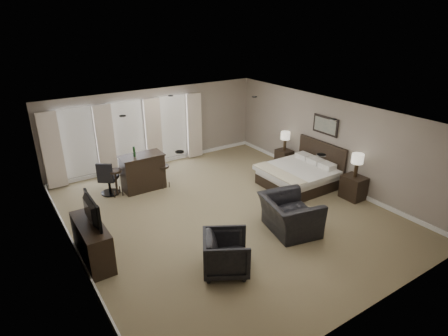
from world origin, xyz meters
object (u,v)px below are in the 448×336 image
bed (295,168)px  bar_counter (143,172)px  lamp_far (285,141)px  tv (89,221)px  desk_chair (108,177)px  lamp_near (357,165)px  dresser (92,242)px  nightstand_near (353,187)px  bar_stool_left (116,183)px  bar_stool_right (164,176)px  armchair_near (290,209)px  nightstand_far (284,158)px  armchair_far (226,252)px

bed → bar_counter: size_ratio=1.57×
bed → lamp_far: size_ratio=3.03×
tv → desk_chair: 3.23m
lamp_near → bar_counter: size_ratio=0.54×
lamp_far → dresser: lamp_far is taller
nightstand_near → bar_stool_left: (-5.51, 3.85, 0.06)m
tv → bar_stool_left: size_ratio=1.29×
nightstand_near → bar_stool_right: bearing=138.9°
armchair_near → nightstand_far: bearing=-27.5°
bar_counter → bar_stool_left: 0.82m
bed → armchair_near: size_ratio=1.47×
tv → lamp_near: bearing=-99.2°
tv → bar_counter: bearing=-39.4°
dresser → armchair_far: armchair_far is taller
lamp_far → tv: (-6.92, -1.78, 0.05)m
armchair_far → bar_stool_left: 4.63m
bed → nightstand_far: bed is taller
nightstand_far → lamp_near: size_ratio=0.85×
armchair_near → desk_chair: size_ratio=1.29×
bed → tv: (-6.03, -0.33, 0.33)m
bar_counter → bar_stool_right: 0.64m
dresser → tv: size_ratio=1.49×
nightstand_near → dresser: 7.01m
dresser → armchair_far: 2.83m
armchair_far → desk_chair: bearing=40.2°
armchair_far → bar_stool_right: (0.65, 4.33, -0.11)m
nightstand_near → lamp_far: (0.00, 2.90, 0.56)m
armchair_near → desk_chair: bearing=46.9°
nightstand_far → bar_stool_left: bar_stool_left is taller
bar_stool_left → lamp_near: bearing=-34.9°
tv → desk_chair: size_ratio=0.99×
bar_stool_left → tv: bearing=-117.3°
nightstand_near → armchair_far: bearing=-171.4°
desk_chair → nightstand_far: bearing=-153.2°
bar_counter → nightstand_far: bearing=-11.2°
nightstand_far → bar_stool_left: size_ratio=0.72×
bed → bar_stool_left: (-4.62, 2.40, -0.23)m
tv → armchair_near: size_ratio=0.77×
tv → bar_stool_right: bearing=-48.3°
desk_chair → armchair_far: bearing=138.7°
lamp_near → lamp_far: 2.90m
dresser → nightstand_near: bearing=-9.2°
tv → armchair_near: armchair_near is taller
lamp_far → armchair_far: 6.01m
bar_stool_left → bar_stool_right: 1.40m
bed → tv: bearing=-176.9°
nightstand_near → armchair_near: (-2.67, -0.28, 0.25)m
bed → dresser: bed is taller
bed → desk_chair: size_ratio=1.90×
lamp_near → desk_chair: size_ratio=0.66×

